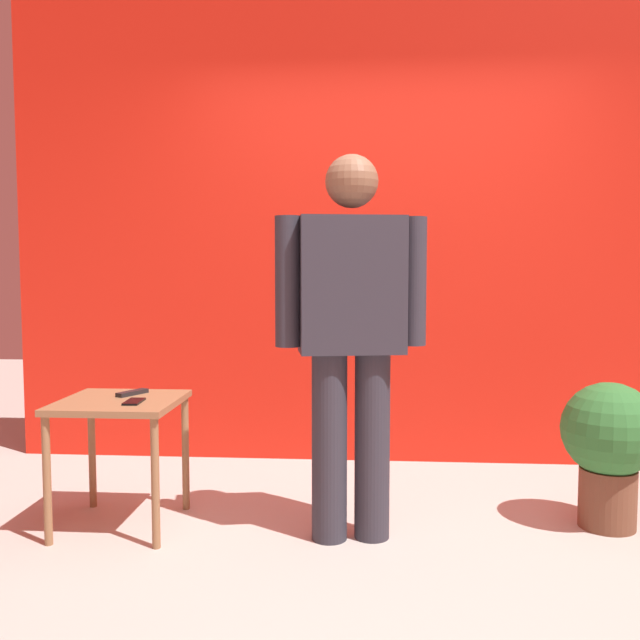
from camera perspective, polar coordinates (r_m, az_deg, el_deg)
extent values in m
plane|color=#B7B2A8|center=(2.96, 6.46, -19.92)|extent=(12.00, 12.00, 0.00)
cube|color=red|center=(4.29, 5.76, 7.90)|extent=(4.73, 0.12, 2.96)
cylinder|color=#2D2D38|center=(3.07, 0.80, -10.63)|extent=(0.18, 0.18, 0.84)
cylinder|color=#2D2D38|center=(3.09, 4.42, -10.50)|extent=(0.18, 0.18, 0.84)
cube|color=#2D2D38|center=(2.98, 2.66, 2.97)|extent=(0.49, 0.30, 0.60)
cube|color=silver|center=(3.09, 2.34, 3.57)|extent=(0.13, 0.03, 0.50)
cube|color=#C68CB7|center=(3.10, 2.32, 3.25)|extent=(0.05, 0.02, 0.45)
cylinder|color=#2D2D38|center=(2.95, -2.72, 3.25)|extent=(0.13, 0.13, 0.57)
cylinder|color=#2D2D38|center=(3.03, 7.90, 3.24)|extent=(0.13, 0.13, 0.57)
sphere|color=brown|center=(3.00, 2.69, 11.60)|extent=(0.23, 0.23, 0.23)
cube|color=olive|center=(3.32, -16.52, -6.67)|extent=(0.54, 0.54, 0.03)
cylinder|color=olive|center=(3.27, -22.01, -12.45)|extent=(0.04, 0.04, 0.58)
cylinder|color=olive|center=(3.09, -13.71, -13.22)|extent=(0.04, 0.04, 0.58)
cylinder|color=olive|center=(3.69, -18.65, -10.43)|extent=(0.04, 0.04, 0.58)
cylinder|color=olive|center=(3.54, -11.27, -10.93)|extent=(0.04, 0.04, 0.58)
cube|color=black|center=(3.21, -15.40, -6.64)|extent=(0.08, 0.15, 0.01)
cube|color=black|center=(3.41, -15.54, -5.93)|extent=(0.12, 0.17, 0.02)
cylinder|color=brown|center=(3.55, 23.05, -13.62)|extent=(0.26, 0.26, 0.28)
sphere|color=#2D7233|center=(3.47, 23.21, -8.46)|extent=(0.44, 0.44, 0.44)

